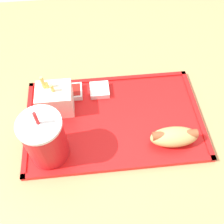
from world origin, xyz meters
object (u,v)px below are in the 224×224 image
fries_carton (53,99)px  sauce_cup_ketchup (71,92)px  sauce_cup_mayo (98,90)px  hot_dog_far (172,137)px  soda_cup (43,139)px

fries_carton → sauce_cup_ketchup: bearing=-133.4°
fries_carton → sauce_cup_mayo: 0.13m
hot_dog_far → sauce_cup_ketchup: (0.24, -0.18, -0.02)m
hot_dog_far → sauce_cup_mayo: bearing=-46.6°
soda_cup → hot_dog_far: size_ratio=1.42×
fries_carton → soda_cup: bearing=83.8°
hot_dog_far → sauce_cup_mayo: (0.17, -0.18, -0.02)m
sauce_cup_mayo → sauce_cup_ketchup: size_ratio=1.00×
soda_cup → fries_carton: 0.14m
sauce_cup_mayo → soda_cup: bearing=53.1°
soda_cup → sauce_cup_ketchup: bearing=-107.8°
soda_cup → sauce_cup_mayo: (-0.13, -0.18, -0.06)m
soda_cup → fries_carton: size_ratio=1.50×
hot_dog_far → fries_carton: size_ratio=1.05×
soda_cup → hot_dog_far: 0.30m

